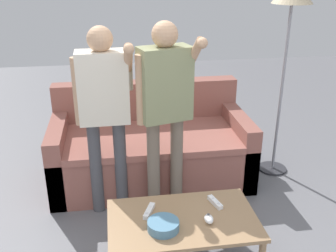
% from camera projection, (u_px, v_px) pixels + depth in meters
% --- Properties ---
extents(couch, '(1.83, 0.96, 0.87)m').
position_uv_depth(couch, '(150.00, 148.00, 3.77)').
color(couch, brown).
rests_on(couch, ground).
extents(coffee_table, '(0.96, 0.58, 0.43)m').
position_uv_depth(coffee_table, '(183.00, 225.00, 2.54)').
color(coffee_table, '#997551').
rests_on(coffee_table, ground).
extents(snack_bowl, '(0.20, 0.20, 0.06)m').
position_uv_depth(snack_bowl, '(163.00, 225.00, 2.40)').
color(snack_bowl, teal).
rests_on(snack_bowl, coffee_table).
extents(game_remote_nunchuk, '(0.06, 0.09, 0.05)m').
position_uv_depth(game_remote_nunchuk, '(209.00, 219.00, 2.47)').
color(game_remote_nunchuk, white).
rests_on(game_remote_nunchuk, coffee_table).
extents(floor_lamp, '(0.36, 0.36, 1.85)m').
position_uv_depth(floor_lamp, '(292.00, 5.00, 3.37)').
color(floor_lamp, '#2D2D33').
rests_on(floor_lamp, ground).
extents(player_center, '(0.51, 0.34, 1.58)m').
position_uv_depth(player_center, '(165.00, 99.00, 2.99)').
color(player_center, '#756656').
rests_on(player_center, ground).
extents(player_left, '(0.46, 0.34, 1.54)m').
position_uv_depth(player_left, '(104.00, 102.00, 2.98)').
color(player_left, '#47474C').
rests_on(player_left, ground).
extents(game_remote_wand_near, '(0.10, 0.16, 0.03)m').
position_uv_depth(game_remote_wand_near, '(149.00, 211.00, 2.57)').
color(game_remote_wand_near, white).
rests_on(game_remote_wand_near, coffee_table).
extents(game_remote_wand_far, '(0.08, 0.15, 0.03)m').
position_uv_depth(game_remote_wand_far, '(215.00, 202.00, 2.66)').
color(game_remote_wand_far, white).
rests_on(game_remote_wand_far, coffee_table).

